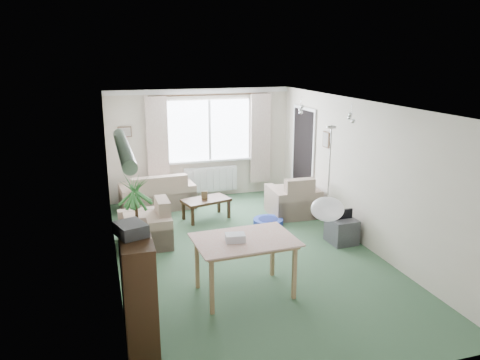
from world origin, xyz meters
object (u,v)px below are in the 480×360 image
object	(u,v)px
pet_bed	(268,222)
tv_cube	(342,231)
armchair_corner	(293,195)
coffee_table	(206,209)
armchair_left	(145,223)
bookshelf	(138,287)
dining_table	(245,267)
houseplant	(137,216)
sofa	(157,190)

from	to	relation	value
pet_bed	tv_cube	bearing A→B (deg)	-52.61
armchair_corner	coffee_table	xyz separation A→B (m)	(-1.71, 0.26, -0.21)
armchair_left	bookshelf	distance (m)	2.70
dining_table	pet_bed	xyz separation A→B (m)	(1.21, 2.35, -0.32)
pet_bed	houseplant	bearing A→B (deg)	-164.74
coffee_table	pet_bed	xyz separation A→B (m)	(1.04, -0.67, -0.14)
coffee_table	houseplant	xyz separation A→B (m)	(-1.42, -1.34, 0.46)
sofa	dining_table	xyz separation A→B (m)	(0.64, -3.98, 0.01)
armchair_left	bookshelf	world-z (taller)	bookshelf
armchair_corner	pet_bed	size ratio (longest dim) A/B	1.63
sofa	houseplant	distance (m)	2.40
armchair_corner	houseplant	xyz separation A→B (m)	(-3.12, -1.08, 0.25)
tv_cube	dining_table	bearing A→B (deg)	-153.19
tv_cube	armchair_corner	bearing A→B (deg)	95.75
bookshelf	tv_cube	world-z (taller)	bookshelf
armchair_left	pet_bed	size ratio (longest dim) A/B	1.54
coffee_table	bookshelf	distance (m)	3.98
dining_table	tv_cube	size ratio (longest dim) A/B	2.59
armchair_corner	bookshelf	size ratio (longest dim) A/B	0.74
tv_cube	pet_bed	world-z (taller)	tv_cube
sofa	bookshelf	size ratio (longest dim) A/B	1.20
dining_table	tv_cube	distance (m)	2.42
armchair_left	armchair_corner	bearing A→B (deg)	101.89
armchair_left	houseplant	world-z (taller)	houseplant
bookshelf	houseplant	distance (m)	2.28
armchair_corner	bookshelf	bearing A→B (deg)	47.23
armchair_corner	dining_table	xyz separation A→B (m)	(-1.88, -2.75, -0.03)
armchair_corner	sofa	bearing A→B (deg)	-23.95
armchair_corner	armchair_left	world-z (taller)	armchair_corner
pet_bed	armchair_corner	bearing A→B (deg)	31.23
armchair_corner	coffee_table	world-z (taller)	armchair_corner
sofa	bookshelf	distance (m)	4.65
dining_table	armchair_corner	bearing A→B (deg)	55.64
houseplant	tv_cube	xyz separation A→B (m)	(3.35, -0.50, -0.45)
sofa	tv_cube	distance (m)	3.93
armchair_left	tv_cube	xyz separation A→B (m)	(3.20, -0.89, -0.17)
bookshelf	tv_cube	bearing A→B (deg)	27.25
bookshelf	dining_table	bearing A→B (deg)	23.23
armchair_left	bookshelf	size ratio (longest dim) A/B	0.70
dining_table	pet_bed	bearing A→B (deg)	62.67
coffee_table	dining_table	world-z (taller)	dining_table
coffee_table	houseplant	distance (m)	2.00
coffee_table	bookshelf	xyz separation A→B (m)	(-1.61, -3.61, 0.42)
armchair_corner	armchair_left	xyz separation A→B (m)	(-2.98, -0.68, -0.02)
armchair_left	dining_table	world-z (taller)	armchair_left
armchair_corner	armchair_left	distance (m)	3.05
armchair_left	coffee_table	size ratio (longest dim) A/B	0.97
armchair_corner	coffee_table	distance (m)	1.74
houseplant	bookshelf	bearing A→B (deg)	-94.78
coffee_table	bookshelf	bearing A→B (deg)	-114.01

